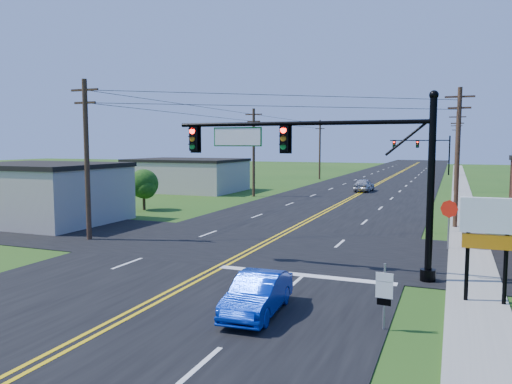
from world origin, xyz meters
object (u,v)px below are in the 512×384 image
at_px(stop_sign, 449,214).
at_px(signal_mast_main, 319,160).
at_px(blue_car, 258,295).
at_px(route_sign, 384,292).
at_px(signal_mast_far, 423,149).

bearing_deg(stop_sign, signal_mast_main, -106.24).
xyz_separation_m(blue_car, route_sign, (3.92, 0.10, 0.52)).
bearing_deg(route_sign, signal_mast_far, 97.03).
height_order(blue_car, stop_sign, stop_sign).
distance_m(signal_mast_far, stop_sign, 65.53).
distance_m(signal_mast_main, stop_sign, 8.93).
xyz_separation_m(signal_mast_main, signal_mast_far, (0.10, 72.00, -0.20)).
xyz_separation_m(route_sign, stop_sign, (1.61, 12.66, 0.69)).
bearing_deg(signal_mast_far, route_sign, -87.49).
relative_size(signal_mast_main, route_sign, 5.66).
bearing_deg(signal_mast_main, stop_sign, 52.65).
height_order(blue_car, route_sign, route_sign).
xyz_separation_m(signal_mast_far, blue_car, (-0.50, -78.04, -3.91)).
height_order(signal_mast_main, stop_sign, signal_mast_main).
height_order(route_sign, stop_sign, stop_sign).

